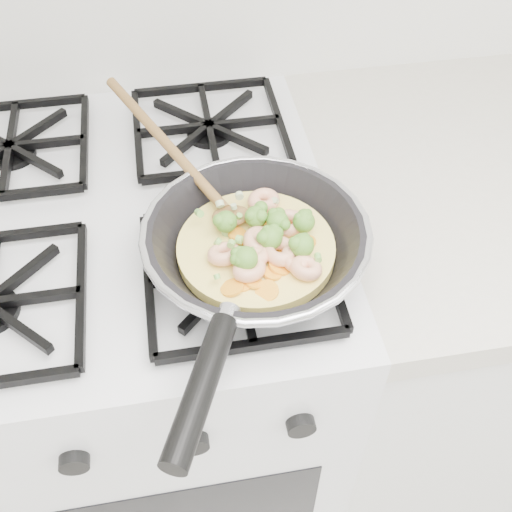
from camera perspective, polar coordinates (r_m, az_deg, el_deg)
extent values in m
cube|color=white|center=(1.22, -9.35, -11.33)|extent=(0.60, 0.60, 0.90)
cube|color=black|center=(0.87, -13.06, 4.52)|extent=(0.56, 0.56, 0.02)
torus|color=silver|center=(0.72, 0.00, 2.28)|extent=(0.28, 0.28, 0.01)
cylinder|color=black|center=(0.60, -5.13, -12.16)|extent=(0.09, 0.16, 0.03)
cylinder|color=#FFE96E|center=(0.75, 0.00, 0.66)|extent=(0.19, 0.19, 0.02)
ellipsoid|color=brown|center=(0.76, -2.33, 3.75)|extent=(0.05, 0.06, 0.01)
cylinder|color=brown|center=(0.84, -8.51, 10.50)|extent=(0.14, 0.25, 0.06)
torus|color=#EDB48C|center=(0.72, 2.21, 0.45)|extent=(0.05, 0.05, 0.02)
torus|color=#EDB48C|center=(0.75, 2.97, 3.08)|extent=(0.06, 0.06, 0.02)
torus|color=#EDB48C|center=(0.72, -2.94, 0.20)|extent=(0.05, 0.05, 0.02)
torus|color=#EDB48C|center=(0.71, -0.27, -0.10)|extent=(0.05, 0.05, 0.02)
torus|color=#EDB48C|center=(0.70, -0.63, -1.25)|extent=(0.06, 0.06, 0.02)
torus|color=#EDB48C|center=(0.73, 0.21, 1.43)|extent=(0.06, 0.06, 0.03)
torus|color=#EDB48C|center=(0.78, 0.71, 5.14)|extent=(0.06, 0.06, 0.02)
torus|color=#EDB48C|center=(0.71, 3.67, -0.22)|extent=(0.05, 0.05, 0.01)
torus|color=#EDB48C|center=(0.73, 0.48, 1.08)|extent=(0.06, 0.06, 0.02)
torus|color=#EDB48C|center=(0.70, 4.63, -1.13)|extent=(0.06, 0.06, 0.02)
ellipsoid|color=#5D9631|center=(0.70, -1.00, -0.25)|extent=(0.04, 0.04, 0.03)
ellipsoid|color=#5D9631|center=(0.75, -0.01, 3.67)|extent=(0.04, 0.04, 0.03)
ellipsoid|color=#5D9631|center=(0.72, 1.34, 1.71)|extent=(0.04, 0.04, 0.03)
ellipsoid|color=#5D9631|center=(0.74, -2.81, 3.20)|extent=(0.04, 0.04, 0.03)
ellipsoid|color=#5D9631|center=(0.74, 2.02, 3.22)|extent=(0.04, 0.04, 0.03)
ellipsoid|color=#5D9631|center=(0.71, 4.28, 0.99)|extent=(0.04, 0.04, 0.03)
ellipsoid|color=#5D9631|center=(0.74, 4.46, 3.19)|extent=(0.04, 0.04, 0.03)
cylinder|color=#FFA120|center=(0.69, -2.24, -2.94)|extent=(0.04, 0.04, 0.00)
cylinder|color=#FFA120|center=(0.70, -1.24, -2.56)|extent=(0.03, 0.03, 0.00)
cylinder|color=#FFA120|center=(0.75, -1.72, 2.05)|extent=(0.03, 0.03, 0.01)
cylinder|color=#FFA120|center=(0.76, 1.70, 3.14)|extent=(0.03, 0.03, 0.01)
cylinder|color=#FFA120|center=(0.71, 2.24, -0.98)|extent=(0.03, 0.03, 0.01)
cylinder|color=#FFA120|center=(0.69, 1.02, -3.25)|extent=(0.03, 0.03, 0.01)
cylinder|color=#FFA120|center=(0.71, 1.53, -1.60)|extent=(0.03, 0.03, 0.01)
cylinder|color=#FFA120|center=(0.72, 2.29, -0.14)|extent=(0.03, 0.03, 0.00)
cylinder|color=#FFA120|center=(0.74, -0.91, 1.59)|extent=(0.03, 0.03, 0.01)
cylinder|color=#FFA120|center=(0.70, -0.15, -2.50)|extent=(0.02, 0.02, 0.01)
cylinder|color=#FFA120|center=(0.70, -0.50, -1.99)|extent=(0.03, 0.03, 0.01)
cylinder|color=#FFA120|center=(0.76, 2.74, 2.90)|extent=(0.03, 0.03, 0.01)
cylinder|color=#FFA120|center=(0.73, -0.14, 0.30)|extent=(0.04, 0.04, 0.01)
cylinder|color=#FFA120|center=(0.74, 4.72, 1.28)|extent=(0.03, 0.03, 0.01)
cylinder|color=#7AB94A|center=(0.71, 4.06, 0.86)|extent=(0.01, 0.01, 0.01)
cylinder|color=#B8CB8F|center=(0.75, -2.07, 4.60)|extent=(0.01, 0.01, 0.01)
cylinder|color=#B8CB8F|center=(0.76, -3.37, 4.83)|extent=(0.01, 0.01, 0.01)
cylinder|color=#B8CB8F|center=(0.77, -1.56, 5.61)|extent=(0.01, 0.01, 0.01)
cylinder|color=#B8CB8F|center=(0.77, 1.77, 5.14)|extent=(0.01, 0.01, 0.01)
cylinder|color=#7AB94A|center=(0.75, -5.29, 3.98)|extent=(0.01, 0.01, 0.01)
cylinder|color=#7AB94A|center=(0.72, -1.57, 1.54)|extent=(0.01, 0.01, 0.01)
cylinder|color=#B8CB8F|center=(0.73, -2.66, 2.72)|extent=(0.01, 0.01, 0.01)
cylinder|color=#7AB94A|center=(0.71, 5.77, -0.15)|extent=(0.01, 0.01, 0.01)
cylinder|color=#7AB94A|center=(0.75, 0.32, 4.40)|extent=(0.01, 0.01, 0.01)
cylinder|color=#7AB94A|center=(0.71, -2.32, 1.13)|extent=(0.01, 0.01, 0.01)
cylinder|color=#7AB94A|center=(0.69, -3.64, -1.92)|extent=(0.01, 0.01, 0.01)
cylinder|color=#7AB94A|center=(0.72, -3.57, 1.32)|extent=(0.01, 0.01, 0.01)
cylinder|color=#7AB94A|center=(0.71, -0.40, 0.39)|extent=(0.01, 0.01, 0.01)
cylinder|color=#7AB94A|center=(0.75, -1.59, 3.71)|extent=(0.01, 0.01, 0.01)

